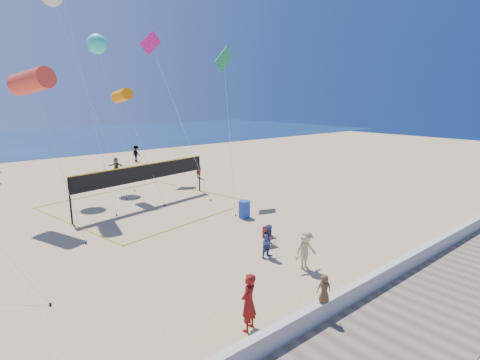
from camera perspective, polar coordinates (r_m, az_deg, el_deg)
ground at (r=14.61m, az=3.56°, el=-15.01°), size 120.00×120.00×0.00m
ocean at (r=72.27m, az=-32.60°, el=5.05°), size 140.00×50.00×0.03m
seawall at (r=12.73m, az=13.36°, el=-18.22°), size 32.00×0.30×0.60m
boardwalk at (r=12.01m, az=21.53°, el=-22.45°), size 32.00×3.60×0.03m
woman at (r=11.47m, az=1.30°, el=-18.13°), size 0.76×0.64×1.77m
toddler at (r=12.11m, az=12.70°, el=-15.81°), size 0.52×0.48×0.90m
bystander_a at (r=16.25m, az=4.48°, el=-9.27°), size 0.77×0.64×1.47m
bystander_b at (r=15.31m, az=9.95°, el=-10.50°), size 1.11×0.72×1.62m
far_person_1 at (r=35.42m, az=-18.36°, el=2.00°), size 1.32×1.31×1.52m
far_person_2 at (r=32.35m, az=-6.33°, el=1.70°), size 0.45×0.62×1.59m
far_person_4 at (r=42.40m, az=-15.54°, el=3.91°), size 0.89×1.23×1.71m
camp_chair at (r=17.61m, az=4.33°, el=-8.32°), size 0.56×0.67×1.00m
trash_barrel at (r=21.48m, az=0.66°, el=-4.49°), size 0.73×0.73×0.99m
volleyball_net at (r=24.47m, az=-14.40°, el=0.44°), size 11.57×11.45×2.65m
kite_0 at (r=23.26m, az=-29.18°, el=12.99°), size 2.07×6.96×8.35m
kite_2 at (r=27.04m, az=-17.54°, el=12.16°), size 1.05×5.22×7.43m
kite_4 at (r=25.66m, az=-2.41°, el=16.89°), size 3.43×4.58×10.10m
kite_5 at (r=33.28m, az=-13.12°, el=18.84°), size 2.27×10.16×12.22m
kite_7 at (r=31.87m, az=-20.96°, el=18.78°), size 1.62×4.89×11.48m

